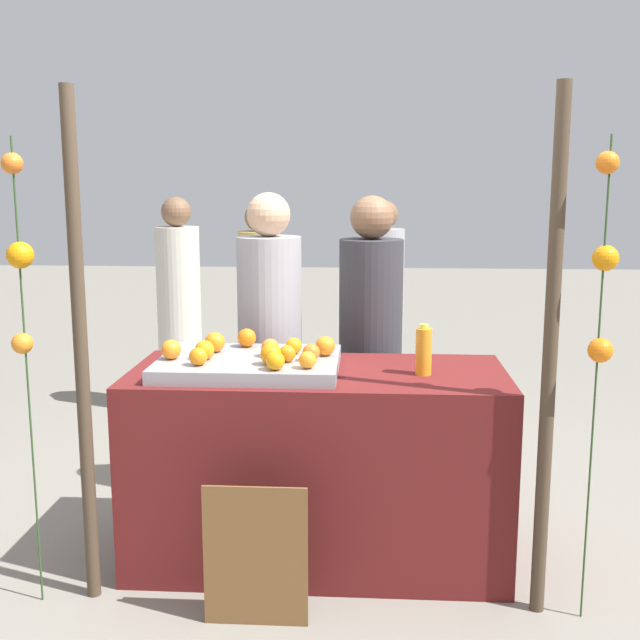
% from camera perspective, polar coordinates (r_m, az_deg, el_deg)
% --- Properties ---
extents(ground_plane, '(24.00, 24.00, 0.00)m').
position_cam_1_polar(ground_plane, '(3.76, -0.15, -16.81)').
color(ground_plane, gray).
extents(stall_counter, '(1.66, 0.73, 0.88)m').
position_cam_1_polar(stall_counter, '(3.58, -0.15, -10.54)').
color(stall_counter, '#5B1919').
rests_on(stall_counter, ground_plane).
extents(orange_tray, '(0.79, 0.59, 0.06)m').
position_cam_1_polar(orange_tray, '(3.46, -5.19, -3.22)').
color(orange_tray, gray).
rests_on(orange_tray, stall_counter).
extents(orange_0, '(0.08, 0.08, 0.08)m').
position_cam_1_polar(orange_0, '(3.20, -3.29, -3.00)').
color(orange_0, orange).
rests_on(orange_0, orange_tray).
extents(orange_1, '(0.07, 0.07, 0.07)m').
position_cam_1_polar(orange_1, '(3.23, -0.92, -2.94)').
color(orange_1, orange).
rests_on(orange_1, orange_tray).
extents(orange_2, '(0.08, 0.08, 0.08)m').
position_cam_1_polar(orange_2, '(3.32, -8.89, -2.65)').
color(orange_2, orange).
rests_on(orange_2, orange_tray).
extents(orange_3, '(0.09, 0.09, 0.09)m').
position_cam_1_polar(orange_3, '(3.65, -5.38, -1.30)').
color(orange_3, orange).
rests_on(orange_3, orange_tray).
extents(orange_4, '(0.07, 0.07, 0.07)m').
position_cam_1_polar(orange_4, '(3.34, -2.42, -2.46)').
color(orange_4, orange).
rests_on(orange_4, orange_tray).
extents(orange_5, '(0.09, 0.09, 0.09)m').
position_cam_1_polar(orange_5, '(3.45, -10.84, -2.14)').
color(orange_5, orange).
rests_on(orange_5, orange_tray).
extents(orange_6, '(0.07, 0.07, 0.07)m').
position_cam_1_polar(orange_6, '(3.49, -1.93, -1.90)').
color(orange_6, orange).
rests_on(orange_6, orange_tray).
extents(orange_7, '(0.09, 0.09, 0.09)m').
position_cam_1_polar(orange_7, '(3.42, -8.44, -2.19)').
color(orange_7, orange).
rests_on(orange_7, orange_tray).
extents(orange_8, '(0.09, 0.09, 0.09)m').
position_cam_1_polar(orange_8, '(3.29, -3.61, -2.52)').
color(orange_8, orange).
rests_on(orange_8, orange_tray).
extents(orange_9, '(0.08, 0.08, 0.08)m').
position_cam_1_polar(orange_9, '(3.35, -0.66, -2.39)').
color(orange_9, orange).
rests_on(orange_9, orange_tray).
extents(orange_10, '(0.08, 0.08, 0.08)m').
position_cam_1_polar(orange_10, '(3.45, -3.65, -2.02)').
color(orange_10, orange).
rests_on(orange_10, orange_tray).
extents(orange_11, '(0.09, 0.09, 0.09)m').
position_cam_1_polar(orange_11, '(3.46, 0.38, -1.92)').
color(orange_11, orange).
rests_on(orange_11, orange_tray).
extents(orange_12, '(0.09, 0.09, 0.09)m').
position_cam_1_polar(orange_12, '(3.56, -7.71, -1.62)').
color(orange_12, orange).
rests_on(orange_12, orange_tray).
extents(juice_bottle, '(0.07, 0.07, 0.22)m').
position_cam_1_polar(juice_bottle, '(3.38, 7.59, -2.26)').
color(juice_bottle, orange).
rests_on(juice_bottle, stall_counter).
extents(chalkboard_sign, '(0.40, 0.03, 0.58)m').
position_cam_1_polar(chalkboard_sign, '(3.14, -4.72, -16.89)').
color(chalkboard_sign, brown).
rests_on(chalkboard_sign, ground_plane).
extents(vendor_left, '(0.33, 0.33, 1.65)m').
position_cam_1_polar(vendor_left, '(4.07, -3.66, -3.19)').
color(vendor_left, '#99999E').
rests_on(vendor_left, ground_plane).
extents(vendor_right, '(0.33, 0.33, 1.63)m').
position_cam_1_polar(vendor_right, '(4.08, 3.69, -3.26)').
color(vendor_right, '#333338').
rests_on(vendor_right, ground_plane).
extents(crowd_person_0, '(0.31, 0.31, 1.56)m').
position_cam_1_polar(crowd_person_0, '(5.89, 4.59, 0.59)').
color(crowd_person_0, '#99999E').
rests_on(crowd_person_0, ground_plane).
extents(crowd_person_1, '(0.32, 0.32, 1.59)m').
position_cam_1_polar(crowd_person_1, '(5.82, -10.25, 0.47)').
color(crowd_person_1, beige).
rests_on(crowd_person_1, ground_plane).
extents(crowd_person_2, '(0.31, 0.31, 1.54)m').
position_cam_1_polar(crowd_person_2, '(5.85, -4.41, 0.45)').
color(crowd_person_2, tan).
rests_on(crowd_person_2, ground_plane).
extents(canopy_post_left, '(0.06, 0.06, 2.06)m').
position_cam_1_polar(canopy_post_left, '(3.22, -17.07, -2.38)').
color(canopy_post_left, '#473828').
rests_on(canopy_post_left, ground_plane).
extents(canopy_post_right, '(0.06, 0.06, 2.06)m').
position_cam_1_polar(canopy_post_right, '(3.09, 16.45, -2.85)').
color(canopy_post_right, '#473828').
rests_on(canopy_post_right, ground_plane).
extents(garland_strand_left, '(0.11, 0.10, 1.87)m').
position_cam_1_polar(garland_strand_left, '(3.19, -21.14, 3.91)').
color(garland_strand_left, '#2D4C23').
rests_on(garland_strand_left, ground_plane).
extents(garland_strand_right, '(0.11, 0.11, 1.87)m').
position_cam_1_polar(garland_strand_right, '(3.04, 20.03, 3.16)').
color(garland_strand_right, '#2D4C23').
rests_on(garland_strand_right, ground_plane).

